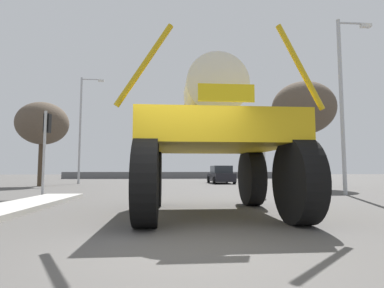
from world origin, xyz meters
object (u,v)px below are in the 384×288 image
at_px(streetlight_near_right, 344,96).
at_px(bare_tree_left, 43,124).
at_px(sedan_ahead, 221,175).
at_px(traffic_signal_near_right, 263,142).
at_px(streetlight_far_left, 82,124).
at_px(traffic_signal_near_left, 46,134).
at_px(bare_tree_right, 303,108).
at_px(oversize_sprayer, 211,139).

bearing_deg(streetlight_near_right, bare_tree_left, 153.22).
relative_size(sedan_ahead, traffic_signal_near_right, 1.24).
xyz_separation_m(streetlight_far_left, bare_tree_left, (-1.74, -3.66, -0.53)).
xyz_separation_m(traffic_signal_near_left, streetlight_near_right, (13.71, -0.11, 1.92)).
xyz_separation_m(traffic_signal_near_right, bare_tree_left, (-13.55, 8.71, 2.04)).
relative_size(traffic_signal_near_right, streetlight_far_left, 0.37).
bearing_deg(streetlight_far_left, traffic_signal_near_right, -46.35).
xyz_separation_m(bare_tree_left, bare_tree_right, (18.11, -3.11, 0.77)).
distance_m(sedan_ahead, bare_tree_right, 9.38).
bearing_deg(traffic_signal_near_left, bare_tree_left, 113.46).
distance_m(traffic_signal_near_right, streetlight_near_right, 4.52).
relative_size(oversize_sprayer, traffic_signal_near_left, 1.44).
relative_size(oversize_sprayer, bare_tree_right, 0.77).
relative_size(oversize_sprayer, sedan_ahead, 1.29).
bearing_deg(traffic_signal_near_right, traffic_signal_near_left, -179.96).
xyz_separation_m(streetlight_near_right, streetlight_far_left, (-15.75, 12.49, 0.37)).
bearing_deg(bare_tree_left, traffic_signal_near_right, -32.75).
bearing_deg(traffic_signal_near_left, oversize_sprayer, -41.23).
height_order(oversize_sprayer, bare_tree_right, bare_tree_right).
bearing_deg(traffic_signal_near_left, bare_tree_right, 21.41).
bearing_deg(traffic_signal_near_left, traffic_signal_near_right, 0.04).
xyz_separation_m(sedan_ahead, bare_tree_right, (4.44, -6.90, 4.54)).
distance_m(streetlight_near_right, streetlight_far_left, 20.11).
distance_m(oversize_sprayer, streetlight_far_left, 20.31).
bearing_deg(sedan_ahead, bare_tree_right, -150.06).
height_order(sedan_ahead, bare_tree_left, bare_tree_left).
bearing_deg(oversize_sprayer, bare_tree_left, 34.96).
relative_size(traffic_signal_near_right, bare_tree_left, 0.56).
height_order(sedan_ahead, bare_tree_right, bare_tree_right).
relative_size(sedan_ahead, bare_tree_left, 0.69).
relative_size(traffic_signal_near_left, traffic_signal_near_right, 1.11).
bearing_deg(oversize_sprayer, sedan_ahead, -10.90).
height_order(streetlight_far_left, bare_tree_right, streetlight_far_left).
height_order(sedan_ahead, streetlight_near_right, streetlight_near_right).
xyz_separation_m(traffic_signal_near_right, streetlight_near_right, (3.95, -0.11, 2.20)).
bearing_deg(sedan_ahead, oversize_sprayer, 166.91).
height_order(oversize_sprayer, traffic_signal_near_left, oversize_sprayer).
relative_size(streetlight_far_left, bare_tree_right, 1.30).
bearing_deg(traffic_signal_near_right, bare_tree_right, 50.89).
xyz_separation_m(oversize_sprayer, streetlight_far_left, (-8.61, 18.14, 3.05)).
height_order(traffic_signal_near_left, bare_tree_left, bare_tree_left).
bearing_deg(bare_tree_right, oversize_sprayer, -124.30).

